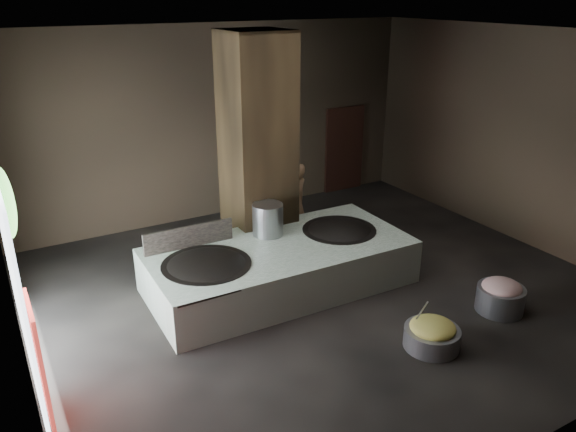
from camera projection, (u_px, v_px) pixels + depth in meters
floor at (321, 291)px, 10.42m from camera, size 10.00×9.00×0.10m
ceiling at (327, 32)px, 8.70m from camera, size 10.00×9.00×0.10m
back_wall at (218, 123)px, 13.23m from camera, size 10.00×0.10×4.50m
front_wall at (560, 287)px, 5.90m from camera, size 10.00×0.10×4.50m
right_wall at (523, 137)px, 11.89m from camera, size 0.10×9.00×4.50m
pillar at (258, 150)px, 10.96m from camera, size 1.20×1.20×4.50m
hearth_platform at (280, 266)px, 10.38m from camera, size 4.82×2.36×0.83m
platform_cap at (280, 246)px, 10.23m from camera, size 4.68×2.25×0.03m
wok_left at (207, 269)px, 9.54m from camera, size 1.51×1.51×0.42m
wok_left_rim at (206, 265)px, 9.52m from camera, size 1.54×1.54×0.05m
wok_right at (339, 234)px, 10.91m from camera, size 1.40×1.40×0.40m
wok_right_rim at (339, 230)px, 10.89m from camera, size 1.43×1.43×0.05m
stock_pot at (268, 220)px, 10.57m from camera, size 0.58×0.58×0.62m
splash_guard at (189, 237)px, 10.08m from camera, size 1.66×0.09×0.42m
cook at (295, 204)px, 11.97m from camera, size 0.78×0.65×1.82m
veg_basin at (432, 338)px, 8.67m from camera, size 1.08×1.08×0.32m
veg_fill at (433, 327)px, 8.60m from camera, size 0.71×0.71×0.22m
ladle at (420, 314)px, 8.58m from camera, size 0.07×0.34×0.61m
meat_basin at (500, 299)px, 9.64m from camera, size 0.86×0.86×0.44m
meat_fill at (502, 287)px, 9.55m from camera, size 0.67×0.67×0.26m
doorway_near at (266, 163)px, 14.13m from camera, size 1.18×0.08×2.38m
doorway_near_glow at (274, 163)px, 14.33m from camera, size 0.74×0.04×1.76m
doorway_far at (344, 151)px, 15.23m from camera, size 1.18×0.08×2.38m
doorway_far_glow at (339, 152)px, 15.27m from camera, size 0.83×0.04×1.96m
left_opening at (12, 269)px, 7.69m from camera, size 0.04×4.20×3.10m
pavilion_sliver at (40, 364)px, 6.96m from camera, size 0.05×0.90×1.70m
tree_silhouette at (5, 202)px, 8.40m from camera, size 0.28×1.10×1.10m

